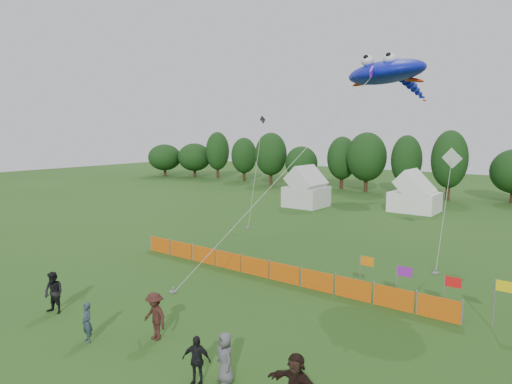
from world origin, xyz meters
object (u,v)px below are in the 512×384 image
Objects in this scene: tent_right at (415,196)px; spectator_c at (155,316)px; spectator_e at (225,357)px; barrier_fence at (269,270)px; spectator_d at (196,360)px; spectator_a at (87,322)px; spectator_b at (54,293)px; stingray_kite at (389,73)px; tent_left at (306,190)px.

spectator_c is at bearing -87.79° from tent_right.
spectator_e is at bearing -81.04° from tent_right.
spectator_e reaches higher than barrier_fence.
barrier_fence is 10.85m from spectator_d.
spectator_b is (-3.69, 0.70, 0.16)m from spectator_a.
spectator_a reaches higher than barrier_fence.
tent_right is at bearing 124.72° from spectator_e.
stingray_kite is at bearing 46.80° from spectator_b.
spectator_a is 3.76m from spectator_b.
stingray_kite is at bearing -77.12° from tent_right.
stingray_kite is (-0.48, 16.52, 10.59)m from spectator_d.
spectator_a is 20.62m from stingray_kite.
tent_left reaches higher than tent_right.
tent_left is at bearing 116.19° from spectator_c.
spectator_d reaches higher than barrier_fence.
spectator_b is (-4.87, -9.71, 0.44)m from barrier_fence.
tent_right reaches higher than barrier_fence.
tent_left is at bearing 117.72° from spectator_a.
spectator_c reaches higher than spectator_a.
spectator_d is 0.93m from spectator_e.
tent_left is 2.43× the size of spectator_d.
spectator_e is at bearing -63.15° from tent_left.
spectator_b is at bearing -151.91° from spectator_e.
barrier_fence is at bearing 100.24° from spectator_c.
barrier_fence is (0.60, -25.76, -1.13)m from tent_right.
spectator_d is 0.98× the size of spectator_e.
barrier_fence is 10.54m from spectator_e.
spectator_a is at bearing -73.33° from tent_left.
tent_right reaches higher than spectator_a.
stingray_kite is at bearing 119.85° from spectator_e.
spectator_d is at bearing -64.59° from tent_left.
tent_left reaches higher than spectator_e.
tent_left is at bearing 142.61° from spectator_e.
spectator_b is at bearing -116.65° from barrier_fence.
spectator_c is 1.16× the size of spectator_d.
tent_left is at bearing 116.39° from barrier_fence.
stingray_kite is at bearing -46.27° from tent_left.
spectator_c is 0.11× the size of stingray_kite.
tent_left is 2.55× the size of spectator_a.
tent_left is 0.87× the size of tent_right.
tent_left is 32.67m from spectator_c.
spectator_d is (15.12, -31.82, -0.96)m from tent_left.
tent_left reaches higher than barrier_fence.
stingray_kite is at bearing 59.91° from barrier_fence.
tent_right is 2.41× the size of spectator_c.
spectator_e is at bearing -85.92° from stingray_kite.
spectator_e is at bearing -12.80° from spectator_b.
spectator_e is (15.77, -31.16, -0.94)m from tent_left.
spectator_a is 0.95× the size of spectator_d.
spectator_d is 0.09× the size of stingray_kite.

